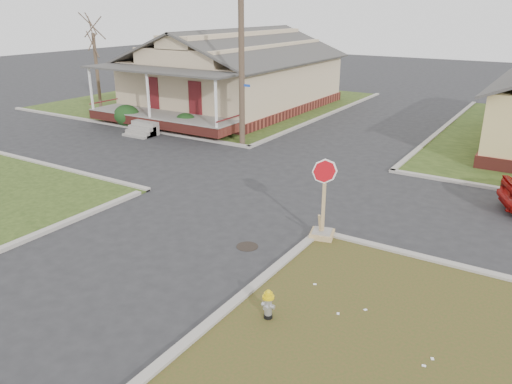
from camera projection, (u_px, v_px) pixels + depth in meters
The scene contains 11 objects.
ground at pixel (198, 224), 16.01m from camera, with size 120.00×120.00×0.00m, color #262628.
verge_far_left at pixel (211, 101), 36.77m from camera, with size 19.00×19.00×0.05m, color #2A3F16.
curbs at pixel (276, 181), 19.98m from camera, with size 80.00×40.00×0.12m, color #A49D94, non-canonical shape.
manhole at pixel (247, 246), 14.52m from camera, with size 0.64×0.64×0.01m, color black.
corner_house at pixel (234, 75), 33.44m from camera, with size 10.10×15.50×5.30m.
utility_pole at pixel (241, 50), 23.55m from camera, with size 1.80×0.28×9.00m.
tree_far_left at pixel (97, 71), 33.63m from camera, with size 0.22×0.22×4.90m, color #413026.
fire_hydrant at pixel (268, 303), 10.98m from camera, with size 0.27×0.27×0.71m.
stop_sign at pixel (323, 221), 14.84m from camera, with size 0.70×0.68×2.46m.
hedge_left at pixel (127, 116), 28.89m from camera, with size 1.54×1.26×1.18m, color #153714.
hedge_right at pixel (186, 122), 27.60m from camera, with size 1.37×1.12×1.04m, color #153714.
Camera 1 is at (9.34, -11.43, 6.56)m, focal length 35.00 mm.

